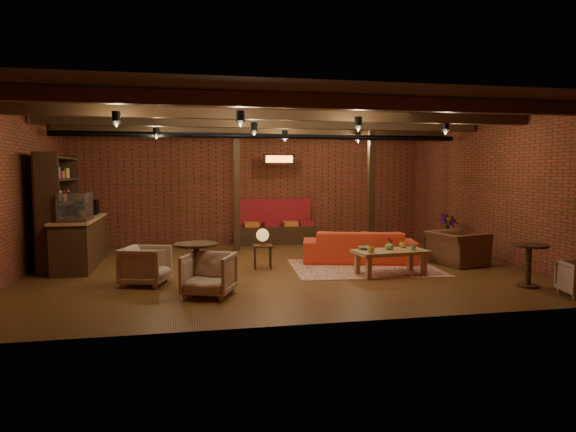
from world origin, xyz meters
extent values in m
plane|color=#3E200F|center=(0.00, 0.00, 0.00)|extent=(10.00, 10.00, 0.00)
cube|color=black|center=(0.00, 0.00, 3.20)|extent=(10.00, 8.00, 0.02)
cube|color=brown|center=(0.00, 4.00, 1.60)|extent=(10.00, 0.02, 3.20)
cube|color=brown|center=(0.00, -4.00, 1.60)|extent=(10.00, 0.02, 3.20)
cube|color=brown|center=(-5.00, 0.00, 1.60)|extent=(0.02, 8.00, 3.20)
cube|color=brown|center=(5.00, 0.00, 1.60)|extent=(0.02, 8.00, 3.20)
cylinder|color=black|center=(0.00, 1.60, 2.85)|extent=(9.60, 0.12, 0.12)
cube|color=black|center=(-0.60, 2.60, 1.60)|extent=(0.16, 0.16, 3.20)
cube|color=black|center=(2.80, 2.00, 1.60)|extent=(0.16, 0.16, 3.20)
imported|color=#337F33|center=(-4.00, 1.20, 1.22)|extent=(0.35, 0.39, 0.30)
cube|color=#FF5E19|center=(0.60, 3.10, 2.35)|extent=(0.86, 0.06, 0.30)
cube|color=maroon|center=(1.76, -0.37, 0.01)|extent=(3.18, 2.54, 0.01)
imported|color=red|center=(1.88, 0.30, 0.36)|extent=(2.62, 1.56, 0.72)
cube|color=#9E6849|center=(2.01, -1.16, 0.46)|extent=(1.49, 0.85, 0.07)
cube|color=#9E6849|center=(1.45, -1.47, 0.21)|extent=(0.09, 0.09, 0.42)
cube|color=#9E6849|center=(2.63, -1.35, 0.21)|extent=(0.09, 0.09, 0.42)
cube|color=#9E6849|center=(1.40, -0.97, 0.21)|extent=(0.09, 0.09, 0.42)
cube|color=#9E6849|center=(2.58, -0.85, 0.21)|extent=(0.09, 0.09, 0.42)
imported|color=gold|center=(1.52, -1.38, 0.55)|extent=(0.15, 0.15, 0.11)
imported|color=#579242|center=(2.43, -1.29, 0.54)|extent=(0.12, 0.12, 0.11)
imported|color=gold|center=(2.39, -0.90, 0.55)|extent=(0.15, 0.15, 0.11)
imported|color=#579242|center=(1.54, -0.98, 0.52)|extent=(0.27, 0.27, 0.06)
imported|color=#579242|center=(2.01, -1.11, 0.56)|extent=(0.15, 0.15, 0.14)
sphere|color=#AB122A|center=(2.01, -1.11, 0.69)|extent=(0.10, 0.10, 0.10)
cube|color=black|center=(-0.33, 0.01, 0.48)|extent=(0.44, 0.44, 0.04)
cylinder|color=black|center=(-0.33, 0.01, 0.23)|extent=(0.03, 0.03, 0.46)
cylinder|color=olive|center=(-0.33, 0.01, 0.50)|extent=(0.13, 0.13, 0.02)
cylinder|color=olive|center=(-0.33, 0.01, 0.57)|extent=(0.04, 0.04, 0.19)
sphere|color=gold|center=(-0.33, 0.01, 0.70)|extent=(0.27, 0.27, 0.27)
cylinder|color=black|center=(-1.73, -1.57, 0.77)|extent=(0.76, 0.76, 0.04)
cylinder|color=black|center=(-1.73, -1.57, 0.39)|extent=(0.11, 0.11, 0.74)
cylinder|color=black|center=(-1.73, -1.57, 0.02)|extent=(0.46, 0.46, 0.04)
imported|color=beige|center=(-2.62, -1.11, 0.38)|extent=(0.89, 0.92, 0.77)
imported|color=beige|center=(-1.55, -2.17, 0.39)|extent=(0.96, 0.93, 0.77)
imported|color=brown|center=(3.86, -0.42, 0.48)|extent=(0.92, 1.22, 0.97)
cube|color=black|center=(4.18, 1.21, 0.49)|extent=(0.49, 0.49, 0.04)
cylinder|color=black|center=(4.18, 1.21, 0.23)|extent=(0.04, 0.04, 0.47)
imported|color=black|center=(4.18, 1.21, 0.52)|extent=(0.18, 0.24, 0.02)
cylinder|color=black|center=(3.97, -2.63, 0.73)|extent=(0.64, 0.64, 0.04)
cylinder|color=black|center=(3.97, -2.63, 0.37)|extent=(0.10, 0.10, 0.70)
cylinder|color=black|center=(3.97, -2.63, 0.02)|extent=(0.39, 0.39, 0.04)
imported|color=#4C7F4C|center=(4.40, 1.01, 1.48)|extent=(1.87, 1.87, 2.96)
camera|label=1|loc=(-1.95, -10.46, 2.03)|focal=32.00mm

